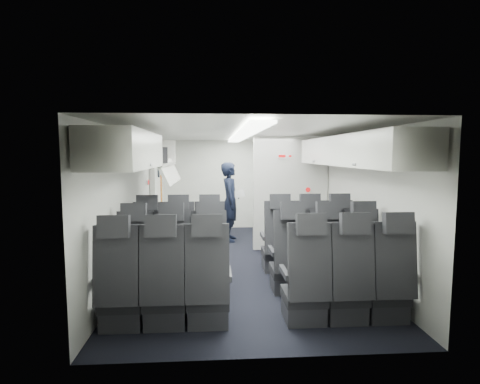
{
  "coord_description": "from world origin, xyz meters",
  "views": [
    {
      "loc": [
        -0.44,
        -6.15,
        1.82
      ],
      "look_at": [
        0.0,
        0.4,
        1.15
      ],
      "focal_mm": 28.0,
      "sensor_mm": 36.0,
      "label": 1
    }
  ],
  "objects": [
    {
      "name": "cabin_shell",
      "position": [
        0.0,
        0.0,
        1.12
      ],
      "size": [
        3.41,
        6.01,
        2.16
      ],
      "color": "black",
      "rests_on": "ground"
    },
    {
      "name": "seat_row_front",
      "position": [
        -0.0,
        -0.53,
        0.4
      ],
      "size": [
        3.33,
        0.56,
        1.24
      ],
      "color": "#26262A",
      "rests_on": "cabin_shell"
    },
    {
      "name": "seat_row_mid",
      "position": [
        -0.0,
        -1.43,
        0.4
      ],
      "size": [
        3.33,
        0.56,
        1.24
      ],
      "color": "#26262A",
      "rests_on": "cabin_shell"
    },
    {
      "name": "seat_row_rear",
      "position": [
        -0.0,
        -2.33,
        0.4
      ],
      "size": [
        3.33,
        0.56,
        1.24
      ],
      "color": "#26262A",
      "rests_on": "cabin_shell"
    },
    {
      "name": "overhead_bin_left_rear",
      "position": [
        -1.4,
        -2.0,
        1.86
      ],
      "size": [
        0.53,
        1.8,
        0.4
      ],
      "color": "white",
      "rests_on": "cabin_shell"
    },
    {
      "name": "overhead_bin_left_front_open",
      "position": [
        -1.44,
        -0.25,
        1.74
      ],
      "size": [
        0.64,
        1.7,
        0.72
      ],
      "color": "#9E9E93",
      "rests_on": "cabin_shell"
    },
    {
      "name": "overhead_bin_right_rear",
      "position": [
        1.4,
        -2.0,
        1.86
      ],
      "size": [
        0.53,
        1.8,
        0.4
      ],
      "color": "white",
      "rests_on": "cabin_shell"
    },
    {
      "name": "overhead_bin_right_front",
      "position": [
        1.4,
        -0.25,
        1.86
      ],
      "size": [
        0.53,
        1.7,
        0.4
      ],
      "color": "white",
      "rests_on": "cabin_shell"
    },
    {
      "name": "bulkhead_partition",
      "position": [
        0.98,
        0.8,
        1.08
      ],
      "size": [
        1.4,
        0.15,
        2.13
      ],
      "color": "silver",
      "rests_on": "cabin_shell"
    },
    {
      "name": "galley_unit",
      "position": [
        0.95,
        2.72,
        0.95
      ],
      "size": [
        0.85,
        0.52,
        1.9
      ],
      "color": "#939399",
      "rests_on": "cabin_shell"
    },
    {
      "name": "boarding_door",
      "position": [
        -1.64,
        1.55,
        0.95
      ],
      "size": [
        0.12,
        1.27,
        1.86
      ],
      "color": "silver",
      "rests_on": "cabin_shell"
    },
    {
      "name": "flight_attendant",
      "position": [
        -0.12,
        1.61,
        0.82
      ],
      "size": [
        0.43,
        0.63,
        1.65
      ],
      "primitive_type": "imported",
      "rotation": [
        0.0,
        0.0,
        1.51
      ],
      "color": "black",
      "rests_on": "ground"
    },
    {
      "name": "carry_on_bag",
      "position": [
        -1.36,
        -0.64,
        1.8
      ],
      "size": [
        0.44,
        0.35,
        0.24
      ],
      "primitive_type": "cube",
      "rotation": [
        0.0,
        0.0,
        -0.21
      ],
      "color": "black",
      "rests_on": "overhead_bin_left_front_open"
    },
    {
      "name": "papers",
      "position": [
        0.07,
        1.56,
        1.0
      ],
      "size": [
        0.22,
        0.05,
        0.16
      ],
      "primitive_type": "cube",
      "rotation": [
        0.0,
        0.0,
        -0.15
      ],
      "color": "white",
      "rests_on": "flight_attendant"
    }
  ]
}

